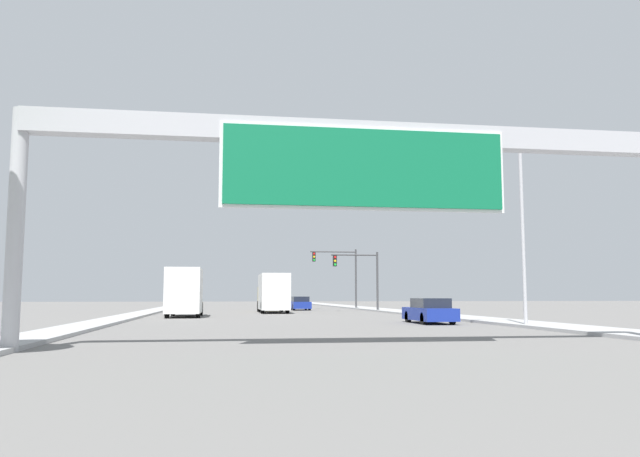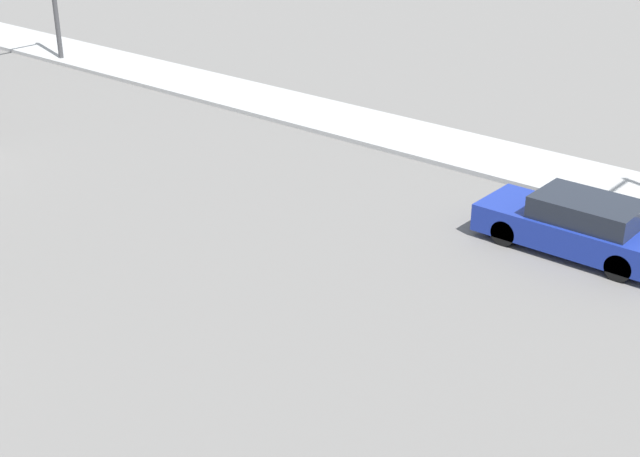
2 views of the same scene
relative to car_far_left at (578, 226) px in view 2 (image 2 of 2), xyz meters
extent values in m
cube|color=#A6A6A6|center=(4.25, 27.09, -0.58)|extent=(3.00, 120.00, 0.15)
cube|color=navy|center=(0.00, 0.06, -0.14)|extent=(1.79, 4.62, 0.68)
cube|color=#1E232D|center=(0.00, -0.17, 0.46)|extent=(1.57, 2.40, 0.52)
cylinder|color=black|center=(-0.78, 1.49, -0.34)|extent=(0.22, 0.64, 0.64)
cylinder|color=black|center=(0.78, 1.49, -0.34)|extent=(0.22, 0.64, 0.64)
cylinder|color=black|center=(-0.78, -1.38, -0.34)|extent=(0.22, 0.64, 0.64)
camera|label=1|loc=(-11.12, -33.27, 0.90)|focal=35.00mm
camera|label=2|loc=(-18.50, -7.57, 8.60)|focal=50.00mm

